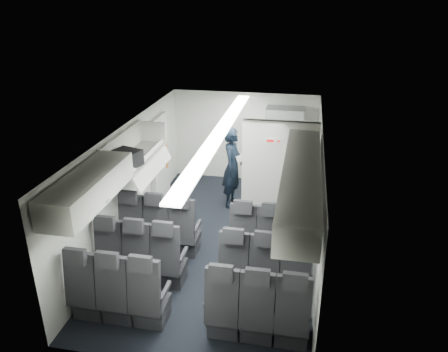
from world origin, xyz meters
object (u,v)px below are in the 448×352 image
at_px(seat_row_rear, 186,305).
at_px(galley_unit, 283,148).
at_px(boarding_door, 160,158).
at_px(carry_on_bag, 128,157).
at_px(seat_row_front, 214,237).
at_px(flight_attendant, 233,167).
at_px(seat_row_mid, 202,267).

height_order(seat_row_rear, galley_unit, galley_unit).
xyz_separation_m(boarding_door, carry_on_bag, (0.26, -2.24, 0.87)).
bearing_deg(seat_row_front, flight_attendant, 91.03).
bearing_deg(seat_row_rear, flight_attendant, 90.55).
xyz_separation_m(seat_row_mid, seat_row_rear, (0.00, -0.90, 0.00)).
xyz_separation_m(galley_unit, boarding_door, (-2.59, -1.17, 0.00)).
xyz_separation_m(seat_row_mid, carry_on_bag, (-1.38, 0.75, 1.42)).
relative_size(seat_row_mid, carry_on_bag, 7.85).
height_order(seat_row_front, boarding_door, boarding_door).
height_order(boarding_door, carry_on_bag, carry_on_bag).
xyz_separation_m(boarding_door, flight_attendant, (1.60, 0.00, -0.09)).
relative_size(seat_row_mid, boarding_door, 1.79).
bearing_deg(galley_unit, seat_row_rear, -100.65).
bearing_deg(seat_row_mid, flight_attendant, 90.72).
distance_m(seat_row_mid, galley_unit, 4.30).
relative_size(seat_row_front, boarding_door, 1.79).
distance_m(seat_row_front, galley_unit, 3.43).
bearing_deg(boarding_door, galley_unit, 24.28).
height_order(seat_row_rear, flight_attendant, flight_attendant).
height_order(seat_row_mid, carry_on_bag, carry_on_bag).
height_order(galley_unit, flight_attendant, galley_unit).
bearing_deg(flight_attendant, seat_row_front, -172.53).
xyz_separation_m(seat_row_front, carry_on_bag, (-1.38, -0.15, 1.42)).
relative_size(seat_row_front, flight_attendant, 1.93).
distance_m(seat_row_front, boarding_door, 2.71).
bearing_deg(seat_row_rear, seat_row_mid, 90.00).
xyz_separation_m(seat_row_mid, boarding_door, (-1.64, 2.99, 0.55)).
relative_size(seat_row_front, seat_row_mid, 1.00).
bearing_deg(carry_on_bag, flight_attendant, 77.38).
relative_size(seat_row_mid, galley_unit, 1.75).
xyz_separation_m(seat_row_rear, flight_attendant, (-0.04, 3.89, 0.46)).
distance_m(seat_row_rear, carry_on_bag, 2.57).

